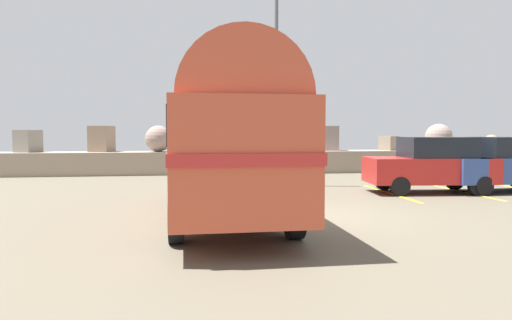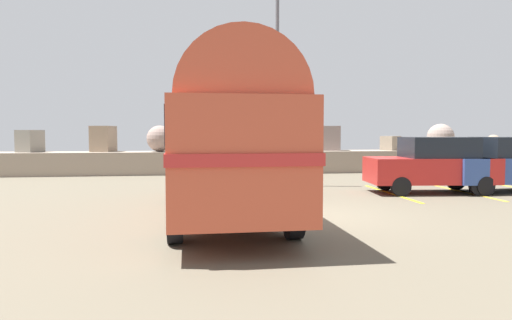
{
  "view_description": "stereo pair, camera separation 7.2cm",
  "coord_description": "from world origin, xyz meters",
  "px_view_note": "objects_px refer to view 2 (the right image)",
  "views": [
    {
      "loc": [
        -2.56,
        -10.84,
        2.05
      ],
      "look_at": [
        -0.96,
        0.8,
        1.33
      ],
      "focal_mm": 32.25,
      "sensor_mm": 36.0,
      "label": 1
    },
    {
      "loc": [
        -2.49,
        -10.85,
        2.05
      ],
      "look_at": [
        -0.96,
        0.8,
        1.33
      ],
      "focal_mm": 32.25,
      "sensor_mm": 36.0,
      "label": 2
    }
  ],
  "objects_px": {
    "vintage_coach": "(224,132)",
    "parked_car_nearest": "(432,164)",
    "lamp_post": "(280,81)",
    "parked_car_middle": "(506,164)"
  },
  "relations": [
    {
      "from": "parked_car_middle",
      "to": "lamp_post",
      "type": "distance_m",
      "value": 8.32
    },
    {
      "from": "lamp_post",
      "to": "parked_car_middle",
      "type": "bearing_deg",
      "value": -19.84
    },
    {
      "from": "vintage_coach",
      "to": "parked_car_nearest",
      "type": "height_order",
      "value": "vintage_coach"
    },
    {
      "from": "vintage_coach",
      "to": "parked_car_nearest",
      "type": "bearing_deg",
      "value": 23.51
    },
    {
      "from": "vintage_coach",
      "to": "lamp_post",
      "type": "relative_size",
      "value": 1.22
    },
    {
      "from": "vintage_coach",
      "to": "lamp_post",
      "type": "height_order",
      "value": "lamp_post"
    },
    {
      "from": "parked_car_nearest",
      "to": "parked_car_middle",
      "type": "bearing_deg",
      "value": -86.68
    },
    {
      "from": "vintage_coach",
      "to": "parked_car_middle",
      "type": "distance_m",
      "value": 10.32
    },
    {
      "from": "lamp_post",
      "to": "vintage_coach",
      "type": "bearing_deg",
      "value": -112.61
    },
    {
      "from": "vintage_coach",
      "to": "parked_car_nearest",
      "type": "xyz_separation_m",
      "value": [
        7.14,
        3.28,
        -1.08
      ]
    }
  ]
}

